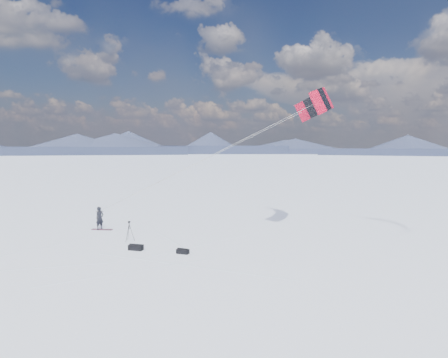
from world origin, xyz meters
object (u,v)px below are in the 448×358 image
(snowkiter, at_px, (100,230))
(snowboard, at_px, (102,229))
(gear_bag_b, at_px, (183,251))
(gear_bag_a, at_px, (136,247))
(tripod, at_px, (129,228))

(snowkiter, relative_size, snowboard, 1.09)
(snowboard, distance_m, gear_bag_b, 8.54)
(snowkiter, distance_m, snowboard, 0.15)
(snowboard, xyz_separation_m, gear_bag_a, (4.78, -4.04, 0.14))
(snowkiter, bearing_deg, gear_bag_b, -95.02)
(snowkiter, relative_size, gear_bag_b, 2.33)
(snowboard, relative_size, gear_bag_a, 1.84)
(snowboard, bearing_deg, gear_bag_b, -34.59)
(tripod, bearing_deg, snowboard, 127.81)
(tripod, relative_size, gear_bag_b, 1.80)
(snowkiter, relative_size, tripod, 1.30)
(snowboard, bearing_deg, snowkiter, 178.80)
(snowboard, xyz_separation_m, tripod, (3.42, -2.33, 0.77))
(gear_bag_a, bearing_deg, gear_bag_b, 0.00)
(snowkiter, relative_size, gear_bag_a, 2.01)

